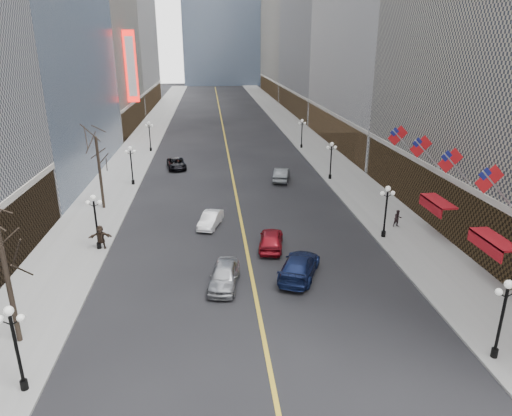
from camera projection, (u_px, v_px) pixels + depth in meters
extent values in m
cube|color=gray|center=(310.00, 143.00, 76.60)|extent=(6.00, 230.00, 0.15)
cube|color=gray|center=(140.00, 146.00, 73.94)|extent=(6.00, 230.00, 0.15)
cube|color=gold|center=(224.00, 134.00, 84.66)|extent=(0.25, 200.00, 0.02)
cube|color=#4F4034|center=(467.00, 211.00, 37.77)|extent=(2.80, 41.00, 5.00)
cube|color=#4F4034|center=(339.00, 129.00, 74.29)|extent=(2.80, 35.00, 5.00)
cube|color=gray|center=(349.00, 6.00, 103.76)|extent=(26.00, 40.00, 48.00)
cube|color=#4F4034|center=(296.00, 102.00, 109.88)|extent=(2.80, 39.00, 5.00)
cube|color=#4F4034|center=(272.00, 87.00, 150.15)|extent=(2.80, 45.00, 5.00)
cube|color=#4F4034|center=(128.00, 116.00, 88.59)|extent=(2.80, 29.00, 5.00)
cube|color=#4F4034|center=(149.00, 97.00, 120.43)|extent=(2.80, 37.00, 5.00)
cylinder|color=black|center=(494.00, 353.00, 23.84)|extent=(0.36, 0.36, 0.50)
cylinder|color=black|center=(500.00, 324.00, 23.24)|extent=(0.16, 0.16, 4.00)
sphere|color=white|center=(509.00, 284.00, 22.47)|extent=(0.44, 0.44, 0.44)
sphere|color=white|center=(499.00, 292.00, 22.56)|extent=(0.36, 0.36, 0.36)
cylinder|color=black|center=(383.00, 234.00, 38.82)|extent=(0.36, 0.36, 0.50)
cylinder|color=black|center=(385.00, 215.00, 38.23)|extent=(0.16, 0.16, 4.00)
sphere|color=white|center=(388.00, 189.00, 37.45)|extent=(0.44, 0.44, 0.44)
sphere|color=white|center=(382.00, 193.00, 37.55)|extent=(0.36, 0.36, 0.36)
sphere|color=white|center=(393.00, 193.00, 37.63)|extent=(0.36, 0.36, 0.36)
cylinder|color=black|center=(330.00, 177.00, 55.68)|extent=(0.36, 0.36, 0.50)
cylinder|color=black|center=(331.00, 163.00, 55.09)|extent=(0.16, 0.16, 4.00)
sphere|color=white|center=(332.00, 144.00, 54.31)|extent=(0.44, 0.44, 0.44)
sphere|color=white|center=(328.00, 147.00, 54.40)|extent=(0.36, 0.36, 0.36)
sphere|color=white|center=(335.00, 147.00, 54.49)|extent=(0.36, 0.36, 0.36)
cylinder|color=black|center=(301.00, 146.00, 72.54)|extent=(0.36, 0.36, 0.50)
cylinder|color=black|center=(302.00, 135.00, 71.95)|extent=(0.16, 0.16, 4.00)
sphere|color=white|center=(302.00, 120.00, 71.17)|extent=(0.44, 0.44, 0.44)
sphere|color=white|center=(299.00, 123.00, 71.26)|extent=(0.36, 0.36, 0.36)
sphere|color=white|center=(305.00, 123.00, 71.35)|extent=(0.36, 0.36, 0.36)
cylinder|color=black|center=(24.00, 385.00, 21.59)|extent=(0.36, 0.36, 0.50)
cylinder|color=black|center=(18.00, 354.00, 21.00)|extent=(0.16, 0.16, 4.00)
sphere|color=white|center=(9.00, 311.00, 20.23)|extent=(0.44, 0.44, 0.44)
sphere|color=white|center=(0.00, 319.00, 20.32)|extent=(0.36, 0.36, 0.36)
sphere|color=white|center=(21.00, 318.00, 20.40)|extent=(0.36, 0.36, 0.36)
cylinder|color=black|center=(99.00, 245.00, 36.58)|extent=(0.36, 0.36, 0.50)
cylinder|color=black|center=(97.00, 225.00, 35.99)|extent=(0.16, 0.16, 4.00)
sphere|color=white|center=(93.00, 198.00, 35.21)|extent=(0.44, 0.44, 0.44)
sphere|color=white|center=(88.00, 203.00, 35.30)|extent=(0.36, 0.36, 0.36)
sphere|color=white|center=(100.00, 202.00, 35.39)|extent=(0.36, 0.36, 0.36)
cylinder|color=black|center=(133.00, 182.00, 53.44)|extent=(0.36, 0.36, 0.50)
cylinder|color=black|center=(132.00, 168.00, 52.85)|extent=(0.16, 0.16, 4.00)
sphere|color=white|center=(130.00, 148.00, 52.07)|extent=(0.44, 0.44, 0.44)
sphere|color=white|center=(126.00, 152.00, 52.16)|extent=(0.36, 0.36, 0.36)
sphere|color=white|center=(134.00, 152.00, 52.25)|extent=(0.36, 0.36, 0.36)
cylinder|color=black|center=(151.00, 149.00, 70.29)|extent=(0.36, 0.36, 0.50)
cylinder|color=black|center=(150.00, 138.00, 69.70)|extent=(0.16, 0.16, 4.00)
sphere|color=white|center=(149.00, 123.00, 68.93)|extent=(0.44, 0.44, 0.44)
sphere|color=white|center=(146.00, 126.00, 69.02)|extent=(0.36, 0.36, 0.36)
sphere|color=white|center=(152.00, 126.00, 69.10)|extent=(0.36, 0.36, 0.36)
cylinder|color=#B2B2B7|center=(497.00, 188.00, 29.55)|extent=(2.49, 0.12, 2.49)
cube|color=red|center=(489.00, 179.00, 29.27)|extent=(1.94, 0.04, 1.94)
cube|color=navy|center=(485.00, 174.00, 29.11)|extent=(0.88, 0.06, 0.88)
cylinder|color=#B2B2B7|center=(457.00, 169.00, 34.23)|extent=(2.49, 0.12, 2.49)
cube|color=red|center=(450.00, 161.00, 33.95)|extent=(1.94, 0.04, 1.94)
cube|color=navy|center=(447.00, 156.00, 33.80)|extent=(0.88, 0.06, 0.88)
cylinder|color=#B2B2B7|center=(427.00, 154.00, 38.91)|extent=(2.49, 0.12, 2.49)
cube|color=red|center=(421.00, 147.00, 38.63)|extent=(1.94, 0.04, 1.94)
cube|color=navy|center=(417.00, 143.00, 38.48)|extent=(0.88, 0.06, 0.88)
cylinder|color=#B2B2B7|center=(404.00, 142.00, 43.60)|extent=(2.49, 0.12, 2.49)
cube|color=red|center=(398.00, 136.00, 43.31)|extent=(1.94, 0.04, 1.94)
cube|color=navy|center=(395.00, 132.00, 43.16)|extent=(0.88, 0.06, 0.88)
cube|color=maroon|center=(495.00, 239.00, 30.81)|extent=(1.40, 4.00, 0.15)
cube|color=maroon|center=(485.00, 245.00, 30.88)|extent=(0.10, 4.00, 0.90)
cube|color=maroon|center=(438.00, 201.00, 38.30)|extent=(1.40, 4.00, 0.15)
cube|color=maroon|center=(430.00, 206.00, 38.38)|extent=(0.10, 4.00, 0.90)
cube|color=red|center=(131.00, 67.00, 79.10)|extent=(2.00, 0.50, 12.00)
cube|color=white|center=(131.00, 67.00, 79.11)|extent=(1.40, 0.55, 10.00)
cylinder|color=#2D231C|center=(8.00, 283.00, 24.05)|extent=(0.28, 0.28, 7.20)
cylinder|color=#2D231C|center=(100.00, 173.00, 44.65)|extent=(0.28, 0.28, 7.20)
imported|color=#9A9DA2|center=(224.00, 275.00, 31.01)|extent=(2.62, 4.91, 1.59)
imported|color=white|center=(210.00, 220.00, 41.27)|extent=(2.53, 4.29, 1.34)
imported|color=black|center=(176.00, 164.00, 60.65)|extent=(3.06, 5.20, 1.36)
imported|color=#131E47|center=(299.00, 266.00, 32.29)|extent=(4.23, 6.03, 1.62)
imported|color=maroon|center=(271.00, 239.00, 36.79)|extent=(2.65, 4.88, 1.58)
imported|color=#515559|center=(282.00, 174.00, 55.19)|extent=(2.78, 5.08, 1.59)
imported|color=black|center=(398.00, 218.00, 40.78)|extent=(0.80, 0.49, 1.57)
imported|color=black|center=(101.00, 237.00, 36.35)|extent=(1.84, 0.61, 1.96)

